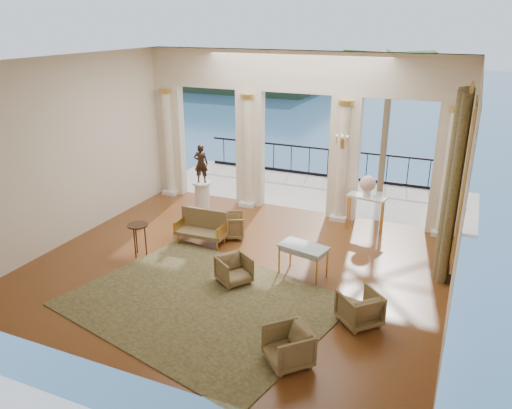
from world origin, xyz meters
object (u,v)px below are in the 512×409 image
at_px(armchair_b, 288,345).
at_px(side_table, 138,229).
at_px(armchair_a, 234,269).
at_px(settee, 202,227).
at_px(console_table, 366,202).
at_px(armchair_d, 230,224).
at_px(armchair_c, 360,307).
at_px(game_table, 303,249).
at_px(statue, 201,163).
at_px(pedestal, 202,200).

xyz_separation_m(armchair_b, side_table, (-4.59, 2.34, 0.33)).
distance_m(armchair_a, settee, 2.22).
bearing_deg(side_table, console_table, 38.62).
bearing_deg(armchair_d, armchair_b, -170.68).
distance_m(armchair_c, settee, 4.81).
distance_m(armchair_a, armchair_b, 2.84).
height_order(settee, game_table, settee).
bearing_deg(side_table, armchair_b, -26.97).
relative_size(settee, statue, 1.20).
relative_size(settee, side_table, 1.63).
xyz_separation_m(armchair_b, pedestal, (-4.42, 5.10, 0.15)).
distance_m(game_table, pedestal, 4.28).
relative_size(armchair_c, game_table, 0.62).
distance_m(armchair_d, settee, 0.76).
xyz_separation_m(statue, console_table, (4.40, 0.89, -0.78)).
relative_size(settee, pedestal, 1.25).
bearing_deg(armchair_d, pedestal, 27.18).
relative_size(armchair_d, console_table, 0.66).
relative_size(armchair_b, armchair_c, 1.00).
bearing_deg(console_table, pedestal, -156.39).
height_order(armchair_a, pedestal, pedestal).
bearing_deg(statue, side_table, 73.05).
bearing_deg(armchair_c, settee, -69.63).
bearing_deg(armchair_a, statue, 74.10).
distance_m(armchair_a, armchair_c, 2.81).
bearing_deg(armchair_c, armchair_b, 17.81).
bearing_deg(game_table, pedestal, 162.01).
distance_m(armchair_a, pedestal, 3.91).
xyz_separation_m(console_table, side_table, (-4.57, -3.65, -0.11)).
xyz_separation_m(armchair_a, armchair_c, (2.77, -0.46, 0.02)).
bearing_deg(settee, armchair_a, -45.40).
relative_size(armchair_b, statue, 0.65).
bearing_deg(armchair_b, armchair_c, 107.69).
relative_size(pedestal, console_table, 0.98).
relative_size(armchair_c, side_table, 0.89).
relative_size(armchair_d, side_table, 0.88).
xyz_separation_m(armchair_c, armchair_d, (-3.88, 2.54, -0.00)).
bearing_deg(armchair_c, armchair_d, -78.60).
xyz_separation_m(armchair_d, settee, (-0.50, -0.57, 0.07)).
xyz_separation_m(armchair_d, statue, (-1.34, 0.96, 1.21)).
height_order(armchair_a, game_table, game_table).
distance_m(statue, console_table, 4.56).
relative_size(armchair_a, armchair_c, 0.93).
xyz_separation_m(armchair_c, side_table, (-5.40, 0.74, 0.33)).
height_order(armchair_d, game_table, game_table).
distance_m(armchair_b, settee, 5.06).
bearing_deg(armchair_a, armchair_b, -101.04).
height_order(console_table, side_table, console_table).
relative_size(armchair_b, settee, 0.54).
bearing_deg(armchair_b, armchair_a, 178.24).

